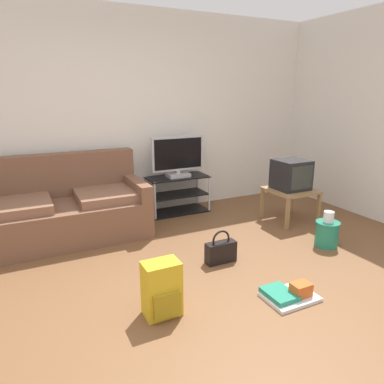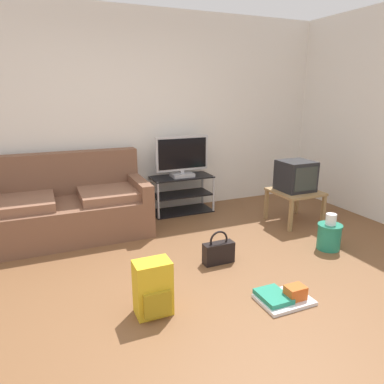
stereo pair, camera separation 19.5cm
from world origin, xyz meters
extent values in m
cube|color=brown|center=(0.00, 0.00, -0.01)|extent=(9.00, 9.80, 0.02)
cube|color=silver|center=(0.00, 2.45, 1.35)|extent=(9.00, 0.10, 2.70)
cube|color=brown|center=(-0.78, 1.86, 0.21)|extent=(1.84, 0.93, 0.43)
cube|color=brown|center=(-0.78, 2.23, 0.69)|extent=(1.84, 0.20, 0.52)
cube|color=brown|center=(0.08, 1.86, 0.53)|extent=(0.14, 0.93, 0.20)
cube|color=brown|center=(-1.28, 1.80, 0.48)|extent=(0.74, 0.65, 0.10)
cube|color=brown|center=(-0.27, 1.80, 0.48)|extent=(0.74, 0.65, 0.10)
cube|color=black|center=(0.78, 2.15, 0.51)|extent=(0.85, 0.41, 0.02)
cube|color=black|center=(0.78, 2.15, 0.26)|extent=(0.82, 0.39, 0.02)
cube|color=black|center=(0.78, 2.15, 0.01)|extent=(0.85, 0.41, 0.02)
cylinder|color=#B7B7BC|center=(0.36, 1.96, 0.26)|extent=(0.03, 0.03, 0.52)
cylinder|color=#B7B7BC|center=(1.19, 1.96, 0.26)|extent=(0.03, 0.03, 0.52)
cylinder|color=#B7B7BC|center=(0.36, 2.34, 0.26)|extent=(0.03, 0.03, 0.52)
cylinder|color=#B7B7BC|center=(1.19, 2.34, 0.26)|extent=(0.03, 0.03, 0.52)
cube|color=#B2B2B7|center=(0.78, 2.13, 0.54)|extent=(0.31, 0.22, 0.05)
cube|color=#B2B2B7|center=(0.78, 2.13, 0.59)|extent=(0.05, 0.04, 0.04)
cube|color=#B2B2B7|center=(0.78, 2.13, 0.85)|extent=(0.75, 0.04, 0.47)
cube|color=black|center=(0.78, 2.11, 0.85)|extent=(0.69, 0.01, 0.41)
cube|color=#9E7A4C|center=(1.97, 1.19, 0.41)|extent=(0.57, 0.57, 0.03)
cube|color=#9E7A4C|center=(1.72, 0.93, 0.20)|extent=(0.04, 0.04, 0.40)
cube|color=#9E7A4C|center=(2.23, 0.93, 0.20)|extent=(0.04, 0.04, 0.40)
cube|color=#9E7A4C|center=(1.72, 1.44, 0.20)|extent=(0.04, 0.04, 0.40)
cube|color=#9E7A4C|center=(2.23, 1.44, 0.20)|extent=(0.04, 0.04, 0.40)
cube|color=#232326|center=(1.97, 1.21, 0.62)|extent=(0.41, 0.39, 0.38)
cube|color=#333833|center=(1.97, 1.01, 0.62)|extent=(0.33, 0.01, 0.30)
cube|color=gold|center=(-0.32, -0.01, 0.22)|extent=(0.28, 0.19, 0.44)
cube|color=#A4851A|center=(-0.32, -0.12, 0.14)|extent=(0.21, 0.04, 0.19)
cylinder|color=#A4851A|center=(-0.40, 0.10, 0.24)|extent=(0.04, 0.04, 0.35)
cylinder|color=#A4851A|center=(-0.25, 0.10, 0.24)|extent=(0.04, 0.04, 0.35)
cube|color=black|center=(0.53, 0.54, 0.11)|extent=(0.31, 0.11, 0.21)
torus|color=black|center=(0.53, 0.54, 0.24)|extent=(0.20, 0.02, 0.20)
cylinder|color=#238466|center=(1.78, 0.36, 0.14)|extent=(0.25, 0.25, 0.28)
cylinder|color=#238466|center=(1.78, 0.36, 0.27)|extent=(0.26, 0.26, 0.02)
cylinder|color=white|center=(1.78, 0.36, 0.33)|extent=(0.11, 0.11, 0.14)
cube|color=silver|center=(0.71, -0.29, 0.01)|extent=(0.43, 0.32, 0.03)
cube|color=#CC561E|center=(0.78, -0.32, 0.08)|extent=(0.16, 0.12, 0.11)
cube|color=#238466|center=(0.62, -0.26, 0.05)|extent=(0.22, 0.28, 0.04)
camera|label=1|loc=(-1.18, -2.26, 1.66)|focal=33.22mm
camera|label=2|loc=(-1.00, -2.34, 1.66)|focal=33.22mm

